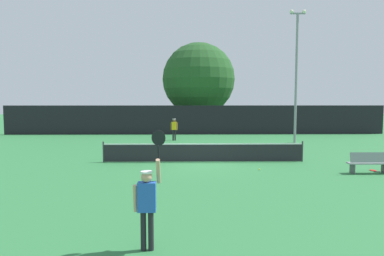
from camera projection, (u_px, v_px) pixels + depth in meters
ground_plane at (203, 162)px, 17.87m from camera, size 120.00×120.00×0.00m
tennis_net at (203, 152)px, 17.83m from camera, size 10.36×0.08×1.07m
perimeter_fence at (195, 120)px, 32.29m from camera, size 35.47×0.12×2.69m
player_serving at (147, 198)px, 7.28m from camera, size 0.68×0.40×2.56m
player_receiving at (174, 127)px, 27.25m from camera, size 0.57×0.25×1.71m
tennis_ball at (259, 169)px, 15.74m from camera, size 0.07×0.07×0.07m
spare_racket at (373, 170)px, 15.59m from camera, size 0.28×0.52×0.04m
courtside_bench at (369, 163)px, 14.97m from camera, size 1.80×0.44×0.95m
light_pole at (296, 69)px, 25.37m from camera, size 1.18×0.28×9.72m
large_tree at (199, 79)px, 36.48m from camera, size 7.63×7.63×9.20m
parked_car_near at (118, 121)px, 39.36m from camera, size 1.92×4.20×1.69m
parked_car_mid at (162, 122)px, 38.29m from camera, size 2.32×4.37×1.69m
parked_car_far at (247, 120)px, 40.80m from camera, size 2.23×4.34×1.69m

